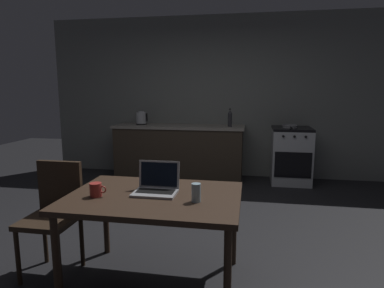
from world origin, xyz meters
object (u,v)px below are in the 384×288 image
(dining_table, at_px, (154,203))
(laptop, at_px, (156,187))
(stove_oven, at_px, (291,155))
(bottle, at_px, (230,118))
(coffee_mug, at_px, (96,190))
(drinking_glass, at_px, (196,193))
(chair, at_px, (54,210))
(frying_pan, at_px, (290,126))
(electric_kettle, at_px, (141,118))

(dining_table, bearing_deg, laptop, 86.24)
(stove_oven, relative_size, bottle, 3.08)
(stove_oven, bearing_deg, laptop, -113.99)
(coffee_mug, distance_m, drinking_glass, 0.74)
(laptop, xyz_separation_m, bottle, (0.37, 2.96, 0.27))
(chair, height_order, coffee_mug, chair)
(chair, bearing_deg, coffee_mug, -0.90)
(drinking_glass, bearing_deg, bottle, 89.28)
(laptop, bearing_deg, bottle, 84.85)
(stove_oven, distance_m, chair, 3.73)
(frying_pan, relative_size, drinking_glass, 3.15)
(electric_kettle, bearing_deg, laptop, -69.47)
(dining_table, bearing_deg, frying_pan, 66.76)
(chair, bearing_deg, drinking_glass, 11.32)
(bottle, relative_size, frying_pan, 0.71)
(dining_table, height_order, drinking_glass, drinking_glass)
(chair, xyz_separation_m, electric_kettle, (-0.27, 3.02, 0.47))
(electric_kettle, distance_m, drinking_glass, 3.49)
(laptop, distance_m, electric_kettle, 3.23)
(dining_table, height_order, coffee_mug, coffee_mug)
(dining_table, bearing_deg, stove_oven, 66.32)
(chair, height_order, drinking_glass, chair)
(chair, distance_m, electric_kettle, 3.07)
(electric_kettle, bearing_deg, frying_pan, -0.69)
(stove_oven, xyz_separation_m, electric_kettle, (-2.47, 0.00, 0.55))
(chair, height_order, electric_kettle, electric_kettle)
(drinking_glass, bearing_deg, dining_table, 163.96)
(stove_oven, xyz_separation_m, dining_table, (-1.34, -3.06, 0.20))
(laptop, bearing_deg, dining_table, -91.85)
(chair, bearing_deg, laptop, 18.59)
(dining_table, relative_size, laptop, 3.97)
(coffee_mug, xyz_separation_m, drinking_glass, (0.74, 0.01, 0.01))
(laptop, height_order, coffee_mug, laptop)
(chair, xyz_separation_m, laptop, (0.85, 0.01, 0.23))
(dining_table, distance_m, chair, 0.86)
(dining_table, bearing_deg, electric_kettle, 110.16)
(stove_oven, height_order, laptop, laptop)
(laptop, xyz_separation_m, frying_pan, (1.30, 2.98, 0.16))
(coffee_mug, bearing_deg, drinking_glass, 1.16)
(frying_pan, bearing_deg, drinking_glass, -107.25)
(frying_pan, bearing_deg, coffee_mug, -118.49)
(chair, relative_size, frying_pan, 2.20)
(bottle, bearing_deg, chair, -112.33)
(dining_table, height_order, chair, chair)
(chair, distance_m, laptop, 0.89)
(electric_kettle, height_order, drinking_glass, electric_kettle)
(coffee_mug, relative_size, drinking_glass, 0.96)
(bottle, bearing_deg, dining_table, -97.01)
(dining_table, xyz_separation_m, electric_kettle, (-1.12, 3.06, 0.35))
(stove_oven, distance_m, drinking_glass, 3.33)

